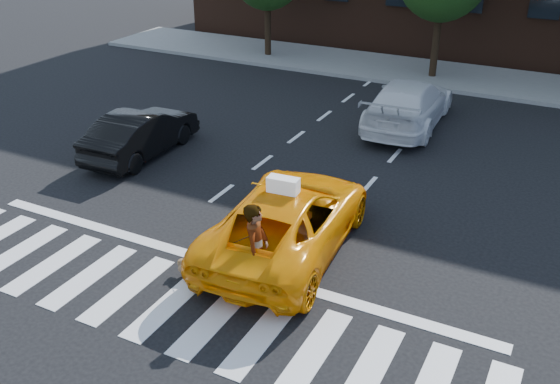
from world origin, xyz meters
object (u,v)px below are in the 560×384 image
at_px(taxi, 287,219).
at_px(dog, 186,269).
at_px(white_suv, 408,103).
at_px(black_sedan, 141,133).
at_px(woman, 256,250).

bearing_deg(taxi, dog, 50.18).
bearing_deg(white_suv, taxi, 86.78).
bearing_deg(white_suv, black_sedan, 40.68).
xyz_separation_m(taxi, black_sedan, (-6.10, 2.75, -0.07)).
distance_m(woman, dog, 1.69).
bearing_deg(dog, taxi, 78.25).
height_order(taxi, white_suv, white_suv).
height_order(black_sedan, dog, black_sedan).
xyz_separation_m(white_suv, woman, (0.12, -10.28, 0.20)).
distance_m(taxi, black_sedan, 6.70).
bearing_deg(taxi, woman, 91.13).
height_order(black_sedan, woman, woman).
relative_size(taxi, black_sedan, 1.31).
bearing_deg(taxi, white_suv, -95.40).
bearing_deg(dog, black_sedan, 158.86).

